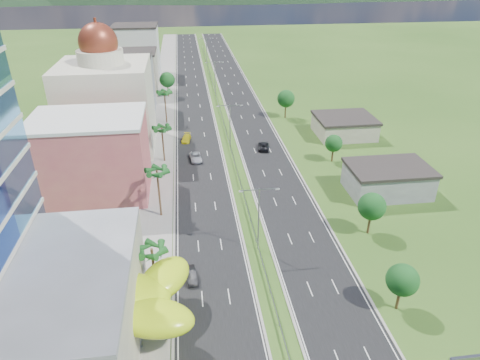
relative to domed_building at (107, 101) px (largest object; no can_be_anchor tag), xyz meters
name	(u,v)px	position (x,y,z in m)	size (l,w,h in m)	color
ground	(270,293)	(28.00, -55.00, -11.35)	(500.00, 500.00, 0.00)	#2D5119
road_left	(193,100)	(20.50, 35.00, -11.33)	(11.00, 260.00, 0.04)	black
road_right	(240,98)	(35.50, 35.00, -11.33)	(11.00, 260.00, 0.04)	black
sidewalk_left	(163,101)	(11.00, 35.00, -11.29)	(7.00, 260.00, 0.12)	gray
median_guardrail	(222,116)	(28.00, 16.99, -10.74)	(0.10, 216.06, 0.76)	gray
streetlight_median_b	(259,213)	(28.00, -45.00, -4.61)	(6.04, 0.25, 11.00)	gray
streetlight_median_c	(230,122)	(28.00, -5.00, -4.61)	(6.04, 0.25, 11.00)	gray
streetlight_median_d	(215,75)	(28.00, 40.00, -4.61)	(6.04, 0.25, 11.00)	gray
streetlight_median_e	(207,48)	(28.00, 85.00, -4.61)	(6.04, 0.25, 11.00)	gray
lime_canopy	(113,299)	(8.00, -59.00, -6.36)	(18.00, 15.00, 7.40)	#C0E416
pink_shophouse	(92,158)	(0.00, -23.00, -3.85)	(20.00, 15.00, 15.00)	#BC4D58
domed_building	(107,101)	(0.00, 0.00, 0.00)	(20.00, 20.00, 28.70)	beige
midrise_grey	(125,86)	(1.00, 25.00, -3.35)	(16.00, 15.00, 16.00)	gray
midrise_beige	(132,73)	(1.00, 47.00, -4.85)	(16.00, 15.00, 13.00)	#9F9783
midrise_white	(137,51)	(1.00, 70.00, -2.35)	(16.00, 15.00, 18.00)	silver
shed_near	(387,181)	(56.00, -30.00, -8.85)	(15.00, 10.00, 5.00)	gray
shed_far	(344,127)	(58.00, 0.00, -9.15)	(14.00, 12.00, 4.40)	#9F9783
palm_tree_b	(152,252)	(12.50, -53.00, -4.29)	(3.60, 3.60, 8.10)	#47301C
palm_tree_c	(157,173)	(12.50, -33.00, -2.85)	(3.60, 3.60, 9.60)	#47301C
palm_tree_d	(162,130)	(12.50, -10.00, -3.81)	(3.60, 3.60, 8.60)	#47301C
palm_tree_e	(164,94)	(12.50, 15.00, -3.05)	(3.60, 3.60, 9.40)	#47301C
leafy_tree_lfar	(167,80)	(12.50, 40.00, -5.78)	(4.90, 4.90, 8.05)	#47301C
leafy_tree_ra	(403,280)	(44.00, -60.00, -6.58)	(4.20, 4.20, 6.90)	#47301C
leafy_tree_rb	(372,207)	(47.00, -43.00, -6.18)	(4.55, 4.55, 7.47)	#47301C
leafy_tree_rc	(334,143)	(50.00, -15.00, -6.98)	(3.85, 3.85, 6.33)	#47301C
leafy_tree_rd	(286,99)	(46.00, 15.00, -5.78)	(4.90, 4.90, 8.05)	#47301C
car_dark_left	(191,275)	(17.33, -50.75, -10.63)	(1.45, 4.15, 1.37)	black
car_silver_mid_left	(196,157)	(19.54, -10.55, -10.59)	(2.42, 5.24, 1.46)	#B8BAC0
car_yellow_far_left	(186,138)	(17.64, 1.16, -10.61)	(1.98, 4.87, 1.41)	yellow
car_dark_far_right	(263,146)	(35.90, -6.16, -10.57)	(2.47, 5.35, 1.49)	black
motorcycle	(182,265)	(15.98, -48.28, -10.64)	(0.64, 2.10, 1.34)	black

